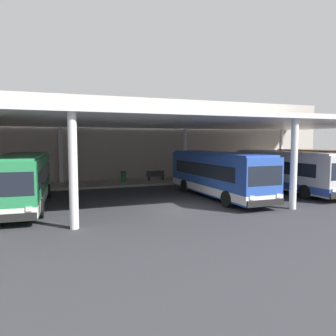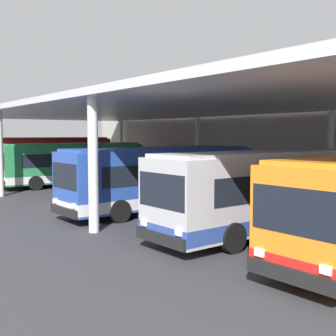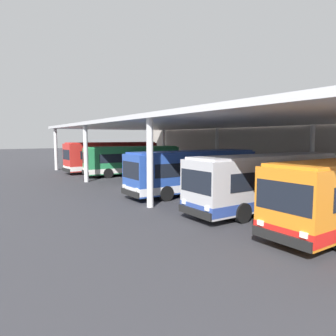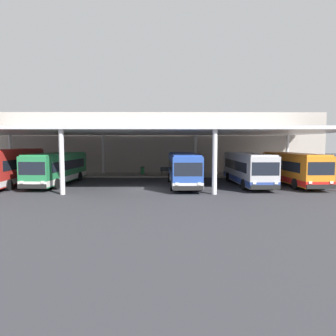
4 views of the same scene
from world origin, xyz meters
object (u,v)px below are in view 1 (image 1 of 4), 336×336
(bus_departing, at_px, (329,169))
(trash_bin, at_px, (123,177))
(bus_second_bay, at_px, (23,180))
(bus_middle_bay, at_px, (218,174))
(bench_waiting, at_px, (156,175))
(bus_far_bay, at_px, (287,171))

(bus_departing, relative_size, trash_bin, 10.82)
(bus_second_bay, height_order, bus_middle_bay, same)
(bench_waiting, height_order, trash_bin, trash_bin)
(bus_far_bay, relative_size, bench_waiting, 5.87)
(bus_middle_bay, distance_m, bus_departing, 11.04)
(bus_departing, distance_m, bench_waiting, 15.25)
(bus_second_bay, bearing_deg, bus_departing, -0.85)
(bus_far_bay, distance_m, trash_bin, 14.22)
(bus_middle_bay, bearing_deg, bench_waiting, 99.13)
(bus_departing, height_order, bench_waiting, bus_departing)
(bus_far_bay, xyz_separation_m, bus_departing, (4.64, 0.29, 0.00))
(bench_waiting, xyz_separation_m, trash_bin, (-3.19, -0.07, 0.01))
(bus_second_bay, xyz_separation_m, bus_middle_bay, (12.61, -1.07, 0.00))
(bus_far_bay, xyz_separation_m, bench_waiting, (-7.88, 8.94, -0.99))
(bus_middle_bay, xyz_separation_m, bus_far_bay, (6.37, 0.43, 0.00))
(bus_far_bay, height_order, trash_bin, bus_far_bay)
(bus_departing, bearing_deg, bus_far_bay, -176.45)
(bus_far_bay, xyz_separation_m, trash_bin, (-11.07, 8.88, -0.98))
(bus_departing, bearing_deg, bench_waiting, 145.35)
(trash_bin, bearing_deg, bench_waiting, 1.17)
(bus_departing, bearing_deg, bus_middle_bay, -176.26)
(bus_middle_bay, height_order, bus_departing, same)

